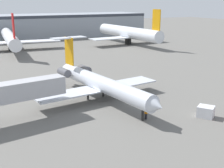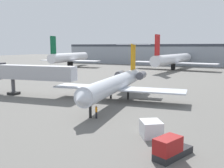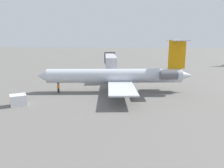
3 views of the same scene
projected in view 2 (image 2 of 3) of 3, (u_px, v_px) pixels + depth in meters
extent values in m
cube|color=#66635E|center=(105.00, 101.00, 43.28)|extent=(400.00, 400.00, 0.10)
cylinder|color=silver|center=(116.00, 83.00, 42.41)|extent=(5.78, 25.67, 2.65)
cone|color=silver|center=(81.00, 99.00, 29.70)|extent=(2.77, 2.49, 2.52)
cone|color=silver|center=(135.00, 75.00, 55.20)|extent=(2.56, 2.86, 2.26)
cube|color=silver|center=(153.00, 90.00, 41.54)|extent=(11.14, 5.68, 0.24)
cube|color=silver|center=(85.00, 87.00, 45.45)|extent=(11.14, 5.68, 0.24)
cylinder|color=#595960|center=(141.00, 75.00, 50.78)|extent=(1.88, 3.36, 1.50)
cylinder|color=#595960|center=(120.00, 75.00, 52.20)|extent=(1.88, 3.36, 1.50)
cube|color=orange|center=(133.00, 57.00, 52.83)|extent=(0.63, 3.21, 5.41)
cube|color=silver|center=(133.00, 44.00, 52.45)|extent=(7.04, 3.22, 0.20)
cylinder|color=black|center=(90.00, 112.00, 32.65)|extent=(0.36, 0.36, 1.74)
cylinder|color=black|center=(128.00, 95.00, 44.09)|extent=(0.36, 0.36, 1.74)
cylinder|color=black|center=(111.00, 94.00, 45.11)|extent=(0.36, 0.36, 1.74)
cube|color=#ADADB2|center=(32.00, 72.00, 46.87)|extent=(17.64, 4.95, 2.60)
cylinder|color=#4C4C51|center=(13.00, 86.00, 48.64)|extent=(0.70, 0.70, 3.15)
cube|color=#262626|center=(14.00, 93.00, 48.83)|extent=(1.80, 1.80, 0.50)
cube|color=black|center=(96.00, 115.00, 32.62)|extent=(0.37, 0.40, 0.85)
cube|color=orange|center=(96.00, 110.00, 32.51)|extent=(0.43, 0.48, 0.60)
sphere|color=tan|center=(96.00, 106.00, 32.45)|extent=(0.24, 0.24, 0.24)
cube|color=#262628|center=(173.00, 153.00, 21.21)|extent=(2.79, 4.23, 0.60)
cube|color=maroon|center=(168.00, 145.00, 20.54)|extent=(2.19, 2.75, 1.30)
cube|color=silver|center=(151.00, 129.00, 25.94)|extent=(2.93, 3.02, 1.65)
cube|color=#8C939E|center=(192.00, 55.00, 127.85)|extent=(132.19, 22.00, 10.42)
cube|color=#333842|center=(189.00, 45.00, 117.56)|extent=(132.19, 0.60, 1.20)
cylinder|color=white|center=(70.00, 57.00, 115.06)|extent=(8.79, 33.05, 3.94)
cube|color=#0C5933|center=(53.00, 45.00, 100.64)|extent=(0.89, 4.00, 7.00)
cube|color=white|center=(70.00, 61.00, 115.29)|extent=(28.16, 10.05, 0.30)
cube|color=black|center=(70.00, 64.00, 115.52)|extent=(1.20, 2.80, 2.40)
cylinder|color=white|center=(173.00, 59.00, 100.26)|extent=(7.46, 40.19, 3.81)
cube|color=red|center=(157.00, 45.00, 84.23)|extent=(0.67, 4.01, 7.00)
cube|color=white|center=(173.00, 63.00, 100.48)|extent=(34.02, 9.06, 0.30)
cube|color=black|center=(173.00, 67.00, 100.72)|extent=(1.20, 2.80, 2.40)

